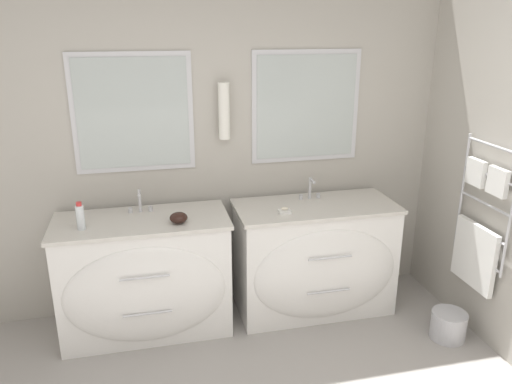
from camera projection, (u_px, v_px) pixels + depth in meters
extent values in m
cube|color=#B2ADA3|center=(205.00, 141.00, 3.68)|extent=(5.19, 0.06, 2.60)
cube|color=silver|center=(133.00, 113.00, 3.47)|extent=(0.83, 0.01, 0.83)
cube|color=#B2BCBA|center=(133.00, 113.00, 3.46)|extent=(0.76, 0.01, 0.76)
cube|color=silver|center=(306.00, 107.00, 3.74)|extent=(0.83, 0.01, 0.83)
cube|color=#B2BCBA|center=(306.00, 107.00, 3.73)|extent=(0.76, 0.01, 0.76)
cylinder|color=white|center=(224.00, 111.00, 3.55)|extent=(0.08, 0.08, 0.40)
cube|color=silver|center=(223.00, 110.00, 3.60)|extent=(0.05, 0.02, 0.08)
cylinder|color=silver|center=(511.00, 217.00, 3.12)|extent=(0.02, 0.02, 0.85)
cylinder|color=silver|center=(462.00, 192.00, 3.58)|extent=(0.02, 0.02, 0.85)
cylinder|color=silver|center=(494.00, 146.00, 3.22)|extent=(0.02, 0.50, 0.02)
cylinder|color=silver|center=(489.00, 175.00, 3.28)|extent=(0.02, 0.50, 0.02)
cylinder|color=silver|center=(485.00, 203.00, 3.35)|extent=(0.02, 0.50, 0.02)
cylinder|color=silver|center=(481.00, 230.00, 3.41)|extent=(0.02, 0.50, 0.02)
cylinder|color=silver|center=(476.00, 256.00, 3.47)|extent=(0.02, 0.50, 0.02)
cube|color=white|center=(474.00, 255.00, 3.46)|extent=(0.04, 0.42, 0.45)
cube|color=white|center=(498.00, 182.00, 3.18)|extent=(0.04, 0.17, 0.18)
cube|color=white|center=(476.00, 172.00, 3.38)|extent=(0.04, 0.17, 0.18)
cube|color=white|center=(145.00, 277.00, 3.55)|extent=(1.16, 0.52, 0.83)
ellipsoid|color=white|center=(146.00, 295.00, 3.31)|extent=(1.07, 0.12, 0.70)
cube|color=beige|center=(141.00, 221.00, 3.41)|extent=(1.19, 0.55, 0.03)
ellipsoid|color=white|center=(141.00, 227.00, 3.40)|extent=(0.39, 0.34, 0.09)
cylinder|color=silver|center=(145.00, 278.00, 3.19)|extent=(0.32, 0.01, 0.01)
cylinder|color=silver|center=(148.00, 314.00, 3.28)|extent=(0.32, 0.01, 0.01)
cube|color=white|center=(314.00, 259.00, 3.82)|extent=(1.16, 0.52, 0.83)
ellipsoid|color=white|center=(326.00, 275.00, 3.58)|extent=(1.07, 0.12, 0.70)
cube|color=beige|center=(316.00, 206.00, 3.68)|extent=(1.19, 0.55, 0.03)
ellipsoid|color=white|center=(317.00, 212.00, 3.67)|extent=(0.39, 0.34, 0.09)
cylinder|color=silver|center=(330.00, 258.00, 3.46)|extent=(0.32, 0.01, 0.01)
cylinder|color=silver|center=(329.00, 292.00, 3.55)|extent=(0.32, 0.01, 0.01)
cylinder|color=silver|center=(140.00, 201.00, 3.51)|extent=(0.02, 0.02, 0.17)
cylinder|color=silver|center=(139.00, 193.00, 3.45)|extent=(0.02, 0.09, 0.02)
cylinder|color=silver|center=(130.00, 210.00, 3.52)|extent=(0.03, 0.03, 0.04)
cylinder|color=silver|center=(150.00, 209.00, 3.55)|extent=(0.03, 0.03, 0.04)
cylinder|color=silver|center=(310.00, 188.00, 3.78)|extent=(0.02, 0.02, 0.17)
cylinder|color=silver|center=(312.00, 181.00, 3.72)|extent=(0.02, 0.09, 0.02)
cylinder|color=silver|center=(301.00, 197.00, 3.79)|extent=(0.03, 0.03, 0.04)
cylinder|color=silver|center=(318.00, 196.00, 3.82)|extent=(0.03, 0.03, 0.04)
cylinder|color=silver|center=(80.00, 218.00, 3.21)|extent=(0.05, 0.05, 0.16)
cylinder|color=red|center=(79.00, 204.00, 3.18)|extent=(0.03, 0.03, 0.02)
ellipsoid|color=black|center=(179.00, 218.00, 3.33)|extent=(0.12, 0.12, 0.07)
cube|color=white|center=(285.00, 212.00, 3.51)|extent=(0.09, 0.06, 0.02)
ellipsoid|color=#F2E5CC|center=(285.00, 209.00, 3.51)|extent=(0.05, 0.04, 0.02)
cylinder|color=#B7B7BC|center=(448.00, 325.00, 3.52)|extent=(0.24, 0.24, 0.20)
torus|color=#B7B7BC|center=(450.00, 314.00, 3.49)|extent=(0.25, 0.25, 0.01)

